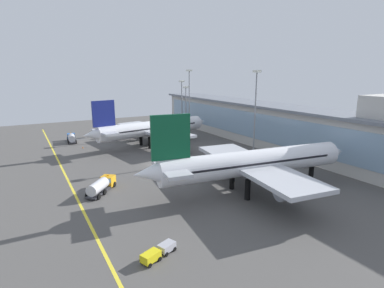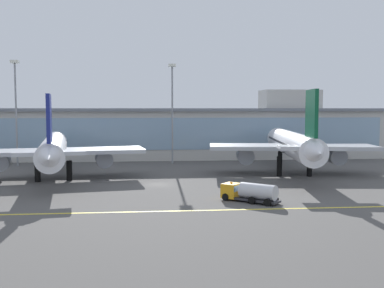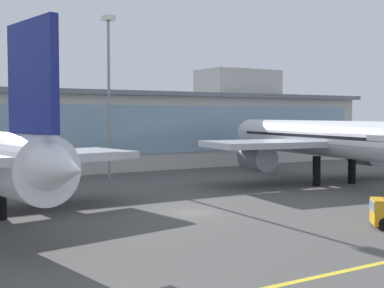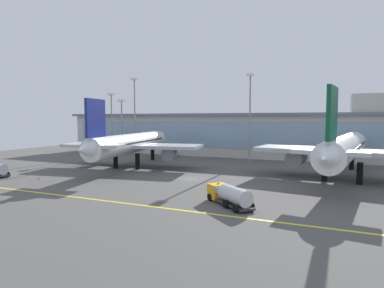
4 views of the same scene
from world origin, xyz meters
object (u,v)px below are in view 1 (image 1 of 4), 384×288
apron_light_mast_west (182,97)px  apron_light_mast_centre (256,100)px  fuel_tanker_truck (72,138)px  apron_light_mast_east (189,93)px  safety_cone (83,147)px  airliner_near_right (253,163)px  airliner_near_left (152,128)px  service_truck_far (158,252)px  baggage_tug_near (102,185)px  apron_light_mast_far_east (186,101)px

apron_light_mast_west → apron_light_mast_centre: apron_light_mast_centre is taller
fuel_tanker_truck → apron_light_mast_east: 47.73m
apron_light_mast_west → safety_cone: apron_light_mast_west is taller
airliner_near_right → fuel_tanker_truck: 73.77m
airliner_near_left → apron_light_mast_centre: (24.76, 23.39, 10.33)m
airliner_near_right → apron_light_mast_west: bearing=80.8°
safety_cone → apron_light_mast_east: bearing=96.8°
airliner_near_left → service_truck_far: (61.26, -24.30, -5.17)m
service_truck_far → apron_light_mast_east: (-74.32, 45.89, 15.71)m
service_truck_far → safety_cone: service_truck_far is taller
fuel_tanker_truck → apron_light_mast_west: bearing=-79.2°
baggage_tug_near → service_truck_far: 27.61m
safety_cone → airliner_near_right: bearing=22.6°
service_truck_far → apron_light_mast_west: apron_light_mast_west is taller
apron_light_mast_east → service_truck_far: bearing=-31.7°
baggage_tug_near → airliner_near_right: bearing=-78.8°
airliner_near_left → baggage_tug_near: 42.33m
apron_light_mast_west → apron_light_mast_centre: 49.02m
airliner_near_left → airliner_near_right: (49.17, 2.14, 0.36)m
airliner_near_right → safety_cone: size_ratio=88.63×
airliner_near_right → apron_light_mast_centre: size_ratio=1.97×
fuel_tanker_truck → baggage_tug_near: (53.62, -2.06, 0.00)m
apron_light_mast_east → apron_light_mast_west: bearing=167.8°
airliner_near_left → fuel_tanker_truck: bearing=129.7°
airliner_near_right → apron_light_mast_far_east: bearing=80.1°
apron_light_mast_west → apron_light_mast_east: apron_light_mast_east is taller
apron_light_mast_east → apron_light_mast_far_east: (-6.59, 1.99, -3.79)m
baggage_tug_near → service_truck_far: size_ratio=1.47×
apron_light_mast_centre → airliner_near_left: bearing=-136.6°
baggage_tug_near → apron_light_mast_east: bearing=-4.3°
airliner_near_right → apron_light_mast_centre: bearing=56.4°
airliner_near_left → service_truck_far: bearing=-121.3°
apron_light_mast_west → apron_light_mast_east: bearing=-12.2°
apron_light_mast_east → apron_light_mast_far_east: 7.86m
airliner_near_left → baggage_tug_near: airliner_near_left is taller
apron_light_mast_centre → apron_light_mast_east: (-37.81, -1.80, 0.21)m
apron_light_mast_west → baggage_tug_near: bearing=-40.4°
baggage_tug_near → apron_light_mast_east: size_ratio=0.33×
baggage_tug_near → service_truck_far: bearing=-137.3°
apron_light_mast_east → safety_cone: (5.15, -43.16, -16.22)m
service_truck_far → apron_light_mast_centre: apron_light_mast_centre is taller
service_truck_far → apron_light_mast_west: 99.06m
airliner_near_right → apron_light_mast_east: (-62.22, 19.46, 10.18)m
airliner_near_right → fuel_tanker_truck: bearing=117.5°
apron_light_mast_east → airliner_near_right: bearing=-17.4°
airliner_near_left → safety_cone: airliner_near_left is taller
airliner_near_left → apron_light_mast_east: 27.35m
service_truck_far → apron_light_mast_east: apron_light_mast_east is taller
airliner_near_left → apron_light_mast_far_east: apron_light_mast_far_east is taller
airliner_near_right → apron_light_mast_east: apron_light_mast_east is taller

